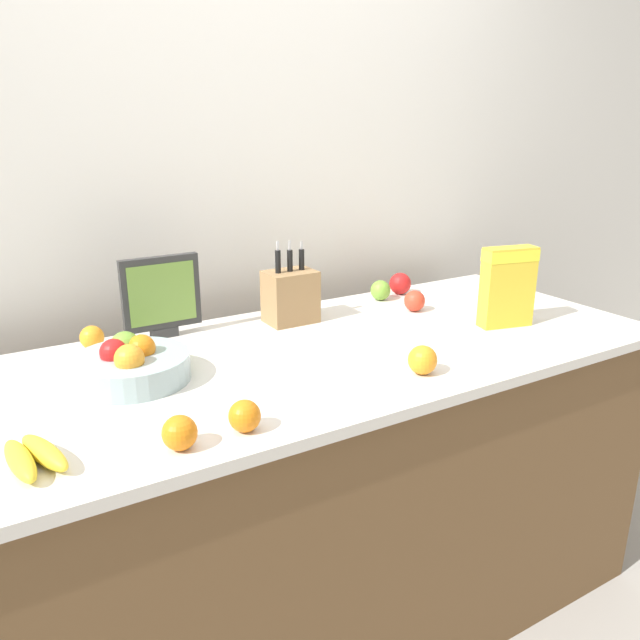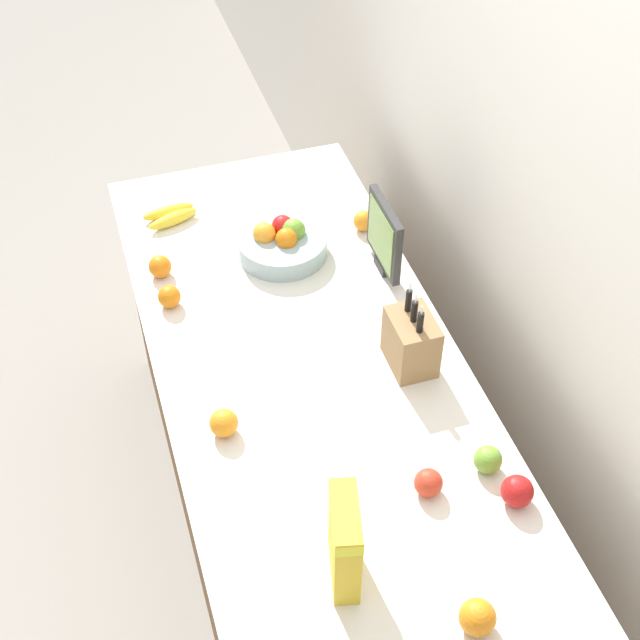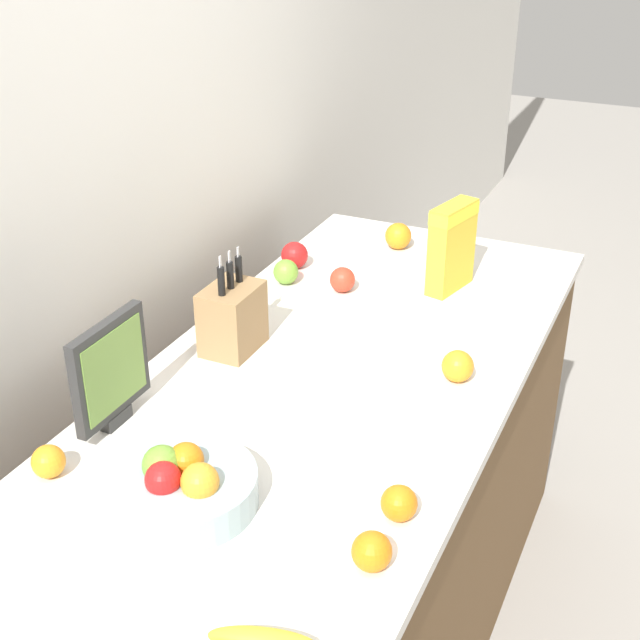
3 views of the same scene
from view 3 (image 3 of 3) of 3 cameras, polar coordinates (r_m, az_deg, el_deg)
wall_back at (r=2.28m, az=-15.05°, el=7.38°), size 9.00×0.06×2.60m
counter at (r=2.40m, az=0.02°, el=-13.72°), size 2.11×0.86×0.94m
knife_block at (r=2.24m, az=-5.63°, el=0.14°), size 0.16×0.12×0.27m
small_monitor at (r=1.96m, az=-13.25°, el=-3.21°), size 0.24×0.03×0.25m
cereal_box at (r=2.56m, az=8.44°, el=4.90°), size 0.18×0.10×0.26m
fruit_bowl at (r=1.75m, az=-8.87°, el=-10.42°), size 0.29×0.29×0.12m
apple_near_bananas at (r=2.70m, az=-1.64°, el=4.17°), size 0.08×0.08×0.08m
apple_by_knife_block at (r=2.55m, az=1.45°, el=2.59°), size 0.07×0.07×0.07m
apple_rear at (r=2.60m, az=-2.20°, el=3.10°), size 0.07×0.07×0.07m
orange_front_center at (r=1.71m, az=5.08°, el=-11.60°), size 0.07×0.07×0.07m
orange_front_right at (r=1.89m, az=-16.99°, el=-8.65°), size 0.07×0.07×0.07m
orange_mid_right at (r=2.14m, az=8.80°, el=-2.94°), size 0.08×0.08×0.08m
orange_mid_left at (r=1.61m, az=3.33°, el=-14.57°), size 0.07×0.07×0.07m
orange_front_left at (r=2.85m, az=5.03°, el=5.38°), size 0.08×0.08×0.08m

